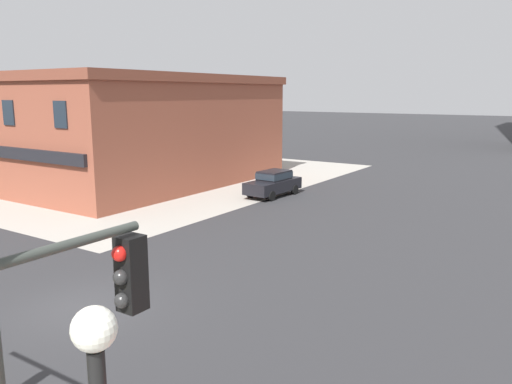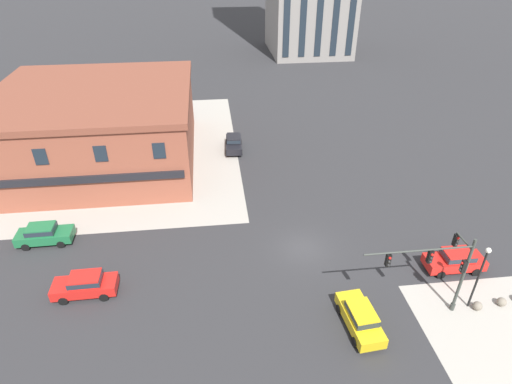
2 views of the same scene
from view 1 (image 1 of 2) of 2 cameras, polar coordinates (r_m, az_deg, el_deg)
The scene contains 4 objects.
ground_plane at distance 17.60m, azimuth -18.79°, elevation -12.09°, with size 320.00×320.00×0.00m, color #2D2D30.
sidewalk_far_corner at distance 44.95m, azimuth -14.48°, elevation 2.04°, with size 32.00×32.00×0.02m, color #A8A399.
car_cross_westbound at distance 33.78m, azimuth 1.95°, elevation 1.09°, with size 2.08×4.49×1.68m.
storefront_block_near_corner at distance 42.35m, azimuth -15.92°, elevation 6.92°, with size 20.32×20.23×8.02m.
Camera 1 is at (13.04, -9.72, 6.73)m, focal length 35.78 mm.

